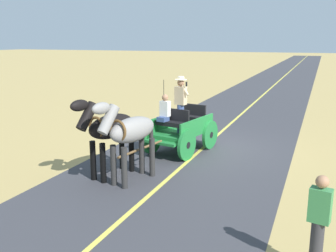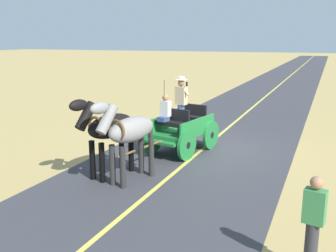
# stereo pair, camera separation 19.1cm
# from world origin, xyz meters

# --- Properties ---
(ground_plane) EXTENTS (200.00, 200.00, 0.00)m
(ground_plane) POSITION_xyz_m (0.00, 0.00, 0.00)
(ground_plane) COLOR tan
(road_surface) EXTENTS (5.81, 160.00, 0.01)m
(road_surface) POSITION_xyz_m (0.00, 0.00, 0.00)
(road_surface) COLOR #38383D
(road_surface) RESTS_ON ground
(road_centre_stripe) EXTENTS (0.12, 160.00, 0.00)m
(road_centre_stripe) POSITION_xyz_m (0.00, 0.00, 0.01)
(road_centre_stripe) COLOR #DBCC4C
(road_centre_stripe) RESTS_ON road_surface
(horse_drawn_carriage) EXTENTS (1.86, 4.51, 2.50)m
(horse_drawn_carriage) POSITION_xyz_m (0.58, 0.87, 0.82)
(horse_drawn_carriage) COLOR #1E7233
(horse_drawn_carriage) RESTS_ON ground
(horse_near_side) EXTENTS (0.93, 2.14, 2.21)m
(horse_near_side) POSITION_xyz_m (0.83, 3.91, 1.32)
(horse_near_side) COLOR gray
(horse_near_side) RESTS_ON ground
(horse_off_side) EXTENTS (0.93, 2.14, 2.21)m
(horse_off_side) POSITION_xyz_m (1.51, 3.77, 1.32)
(horse_off_side) COLOR black
(horse_off_side) RESTS_ON ground
(pedestrian_walking) EXTENTS (0.35, 0.26, 1.63)m
(pedestrian_walking) POSITION_xyz_m (-3.70, 6.36, 0.87)
(pedestrian_walking) COLOR #2D2D33
(pedestrian_walking) RESTS_ON ground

